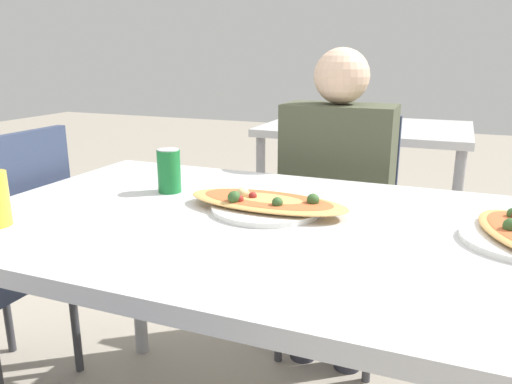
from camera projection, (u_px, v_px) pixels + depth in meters
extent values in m
cube|color=silver|center=(249.00, 225.00, 1.22)|extent=(1.38, 0.90, 0.04)
cylinder|color=#99999E|center=(137.00, 267.00, 1.91)|extent=(0.05, 0.05, 0.73)
cylinder|color=#99999E|center=(504.00, 335.00, 1.45)|extent=(0.05, 0.05, 0.73)
cube|color=#2D3851|center=(336.00, 245.00, 1.92)|extent=(0.40, 0.40, 0.04)
cube|color=#2D3851|center=(349.00, 171.00, 2.01)|extent=(0.38, 0.03, 0.46)
cylinder|color=#38383D|center=(369.00, 329.00, 1.76)|extent=(0.03, 0.03, 0.42)
cylinder|color=#38383D|center=(279.00, 311.00, 1.89)|extent=(0.03, 0.03, 0.42)
cylinder|color=#38383D|center=(383.00, 289.00, 2.07)|extent=(0.03, 0.03, 0.42)
cylinder|color=#38383D|center=(305.00, 276.00, 2.19)|extent=(0.03, 0.03, 0.42)
cube|color=#2D3851|center=(25.00, 208.00, 1.54)|extent=(0.03, 0.38, 0.46)
cylinder|color=#38383D|center=(6.00, 303.00, 1.95)|extent=(0.03, 0.03, 0.42)
cylinder|color=#38383D|center=(75.00, 320.00, 1.83)|extent=(0.03, 0.03, 0.42)
cylinder|color=#2D2D38|center=(350.00, 312.00, 1.84)|extent=(0.10, 0.10, 0.46)
cylinder|color=#2D2D38|center=(304.00, 304.00, 1.90)|extent=(0.10, 0.10, 0.46)
cube|color=#474C38|center=(337.00, 176.00, 1.81)|extent=(0.39, 0.20, 0.52)
sphere|color=beige|center=(342.00, 76.00, 1.72)|extent=(0.19, 0.19, 0.19)
cylinder|color=white|center=(267.00, 208.00, 1.27)|extent=(0.28, 0.28, 0.01)
ellipsoid|color=tan|center=(267.00, 201.00, 1.26)|extent=(0.43, 0.20, 0.02)
ellipsoid|color=#D16033|center=(267.00, 199.00, 1.26)|extent=(0.35, 0.16, 0.01)
sphere|color=#335928|center=(277.00, 203.00, 1.20)|extent=(0.03, 0.03, 0.03)
sphere|color=beige|center=(243.00, 193.00, 1.28)|extent=(0.03, 0.03, 0.03)
sphere|color=#335928|center=(234.00, 198.00, 1.24)|extent=(0.03, 0.03, 0.03)
sphere|color=maroon|center=(239.00, 199.00, 1.24)|extent=(0.02, 0.02, 0.02)
sphere|color=#335928|center=(313.00, 200.00, 1.22)|extent=(0.03, 0.03, 0.03)
sphere|color=maroon|center=(253.00, 196.00, 1.27)|extent=(0.02, 0.02, 0.02)
cylinder|color=#197233|center=(169.00, 171.00, 1.42)|extent=(0.07, 0.07, 0.12)
cylinder|color=silver|center=(168.00, 150.00, 1.41)|extent=(0.06, 0.06, 0.00)
sphere|color=#335928|center=(511.00, 226.00, 1.04)|extent=(0.03, 0.03, 0.03)
cube|color=silver|center=(367.00, 129.00, 2.79)|extent=(1.10, 0.80, 0.04)
ellipsoid|color=#8C7259|center=(329.00, 113.00, 2.84)|extent=(0.32, 0.24, 0.12)
cylinder|color=#99999E|center=(261.00, 201.00, 2.76)|extent=(0.05, 0.05, 0.73)
cylinder|color=#99999E|center=(454.00, 224.00, 2.40)|extent=(0.05, 0.05, 0.73)
cylinder|color=#99999E|center=(299.00, 174.00, 3.38)|extent=(0.05, 0.05, 0.73)
cylinder|color=#99999E|center=(456.00, 189.00, 3.02)|extent=(0.05, 0.05, 0.73)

